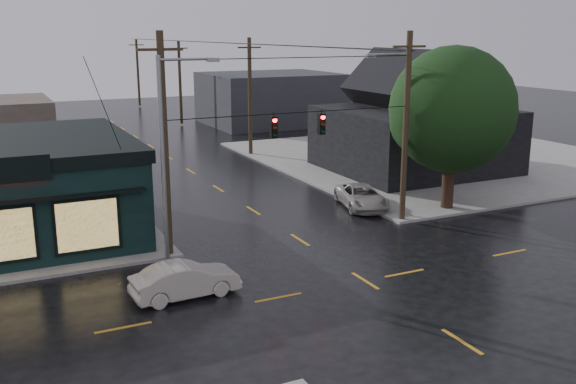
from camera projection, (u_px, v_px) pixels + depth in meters
name	position (u px, v px, depth m)	size (l,w,h in m)	color
ground_plane	(365.00, 281.00, 26.72)	(160.00, 160.00, 0.00)	black
sidewalk_ne	(440.00, 157.00, 52.62)	(28.00, 28.00, 0.15)	gray
ne_building	(415.00, 111.00, 46.81)	(12.60, 11.60, 8.75)	black
corner_tree	(453.00, 110.00, 36.02)	(7.14, 7.14, 9.26)	black
utility_pole_nw	(170.00, 256.00, 29.64)	(2.00, 0.32, 10.15)	black
utility_pole_ne	(402.00, 221.00, 35.14)	(2.00, 0.32, 10.15)	black
utility_pole_far_a	(251.00, 155.00, 53.91)	(2.00, 0.32, 9.65)	black
utility_pole_far_b	(182.00, 125.00, 71.37)	(2.00, 0.32, 9.15)	black
utility_pole_far_c	(140.00, 107.00, 88.83)	(2.00, 0.32, 9.15)	black
span_signal_assembly	(298.00, 125.00, 31.05)	(13.00, 0.48, 1.23)	black
streetlight_nw	(168.00, 262.00, 28.91)	(5.40, 0.30, 9.15)	gray
streetlight_ne	(402.00, 217.00, 35.96)	(5.40, 0.30, 9.15)	gray
bg_building_east	(270.00, 98.00, 72.09)	(14.00, 12.00, 5.60)	#28282D
sedan_cream	(185.00, 280.00, 24.96)	(1.47, 4.22, 1.39)	#B9B0A2
suv_silver	(362.00, 197.00, 37.68)	(2.20, 4.78, 1.33)	gray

